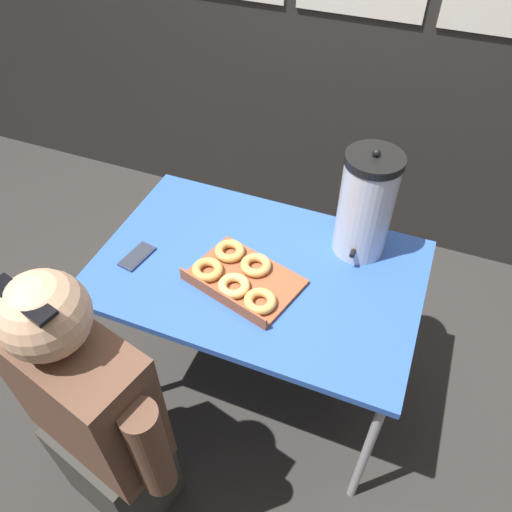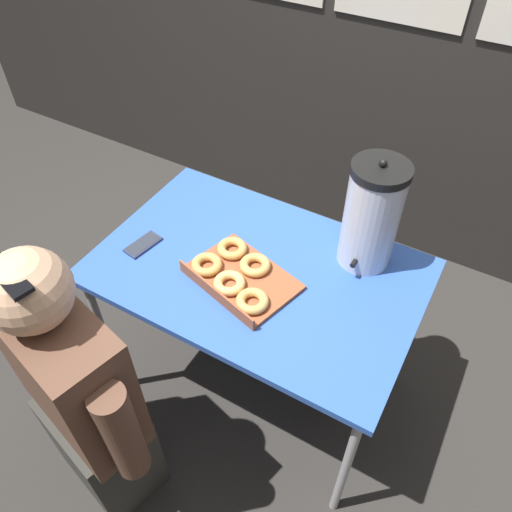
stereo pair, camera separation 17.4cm
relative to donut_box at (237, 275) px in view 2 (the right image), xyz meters
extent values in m
plane|color=#2D2B28|center=(0.03, 0.08, -0.79)|extent=(12.00, 12.00, 0.00)
cube|color=#282623|center=(0.03, 1.36, 0.44)|extent=(6.00, 0.10, 2.46)
cube|color=#2D56B2|center=(0.03, 0.08, -0.04)|extent=(1.16, 0.75, 0.03)
cylinder|color=#ADADB2|center=(-0.50, -0.25, -0.42)|extent=(0.03, 0.03, 0.74)
cylinder|color=#ADADB2|center=(0.57, -0.25, -0.42)|extent=(0.03, 0.03, 0.74)
cylinder|color=#ADADB2|center=(-0.50, 0.41, -0.42)|extent=(0.03, 0.03, 0.74)
cylinder|color=#ADADB2|center=(0.57, 0.41, -0.42)|extent=(0.03, 0.03, 0.74)
cube|color=brown|center=(0.02, 0.01, -0.01)|extent=(0.43, 0.35, 0.02)
cube|color=brown|center=(-0.02, -0.11, 0.01)|extent=(0.36, 0.11, 0.04)
torus|color=tan|center=(-0.12, -0.02, 0.01)|extent=(0.15, 0.15, 0.03)
torus|color=#E9B165|center=(0.00, -0.05, 0.01)|extent=(0.15, 0.15, 0.03)
torus|color=tan|center=(0.11, -0.08, 0.01)|extent=(0.15, 0.15, 0.03)
torus|color=tan|center=(-0.08, 0.09, 0.01)|extent=(0.12, 0.12, 0.03)
torus|color=tan|center=(0.03, 0.06, 0.01)|extent=(0.14, 0.14, 0.03)
cylinder|color=silver|center=(0.34, 0.32, 0.17)|extent=(0.19, 0.19, 0.38)
cylinder|color=black|center=(0.34, 0.32, 0.37)|extent=(0.19, 0.19, 0.03)
sphere|color=black|center=(0.34, 0.32, 0.39)|extent=(0.03, 0.03, 0.03)
cylinder|color=black|center=(0.34, 0.22, 0.05)|extent=(0.02, 0.05, 0.02)
cube|color=#2D334C|center=(-0.39, -0.03, -0.02)|extent=(0.09, 0.15, 0.01)
cube|color=#2D333D|center=(-0.39, -0.03, -0.01)|extent=(0.08, 0.13, 0.00)
cube|color=#33332D|center=(-0.27, -0.56, -0.55)|extent=(0.43, 0.34, 0.48)
cube|color=brown|center=(-0.27, -0.56, -0.05)|extent=(0.51, 0.32, 0.53)
sphere|color=tan|center=(-0.27, -0.56, 0.33)|extent=(0.23, 0.23, 0.23)
cube|color=black|center=(-0.27, -0.59, 0.42)|extent=(0.20, 0.10, 0.01)
cylinder|color=brown|center=(-0.01, -0.62, -0.08)|extent=(0.10, 0.10, 0.42)
cylinder|color=brown|center=(-0.53, -0.49, -0.08)|extent=(0.10, 0.10, 0.42)
camera|label=1|loc=(0.48, -1.05, 1.28)|focal=35.00mm
camera|label=2|loc=(0.64, -0.98, 1.28)|focal=35.00mm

